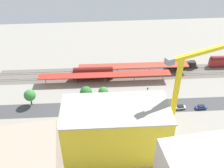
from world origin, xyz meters
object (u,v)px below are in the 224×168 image
at_px(parked_car_4, 121,111).
at_px(street_tree_1, 30,95).
at_px(construction_building, 115,130).
at_px(box_truck_0, 100,121).
at_px(freight_coach_far, 93,72).
at_px(street_tree_0, 86,93).
at_px(platform_canopy_near, 105,75).
at_px(locomotive, 183,65).
at_px(parked_car_3, 142,110).
at_px(parked_car_5, 101,112).
at_px(street_tree_2, 103,92).
at_px(parked_car_1, 180,107).
at_px(tower_crane, 182,89).
at_px(parked_car_0, 201,107).
at_px(platform_canopy_far, 134,66).
at_px(traffic_light, 147,91).
at_px(parked_car_2, 161,109).

bearing_deg(parked_car_4, street_tree_1, -13.29).
xyz_separation_m(construction_building, box_truck_0, (4.75, -12.70, -7.09)).
height_order(freight_coach_far, parked_car_4, freight_coach_far).
bearing_deg(box_truck_0, street_tree_0, -70.51).
distance_m(parked_car_4, street_tree_1, 38.32).
xyz_separation_m(platform_canopy_near, locomotive, (-40.99, -9.80, -2.18)).
relative_size(construction_building, street_tree_1, 4.54).
bearing_deg(parked_car_3, freight_coach_far, -55.12).
xyz_separation_m(parked_car_5, street_tree_2, (-1.55, -7.19, 4.60)).
bearing_deg(construction_building, street_tree_1, -38.26).
bearing_deg(parked_car_3, construction_building, 55.42).
height_order(parked_car_1, street_tree_2, street_tree_2).
height_order(freight_coach_far, tower_crane, tower_crane).
bearing_deg(street_tree_2, box_truck_0, 80.27).
bearing_deg(parked_car_0, parked_car_3, -0.31).
bearing_deg(parked_car_3, platform_canopy_near, -59.79).
bearing_deg(street_tree_0, street_tree_1, -2.21).
bearing_deg(parked_car_3, parked_car_4, 0.06).
relative_size(platform_canopy_far, parked_car_3, 12.56).
xyz_separation_m(parked_car_4, parked_car_5, (8.20, -0.68, -0.03)).
xyz_separation_m(tower_crane, traffic_light, (5.94, -21.15, -15.83)).
distance_m(freight_coach_far, parked_car_0, 51.65).
xyz_separation_m(locomotive, parked_car_0, (2.78, 33.21, -1.20)).
distance_m(platform_canopy_near, street_tree_1, 35.19).
xyz_separation_m(box_truck_0, street_tree_1, (28.08, -14.58, 3.10)).
distance_m(platform_canopy_far, parked_car_1, 33.59).
distance_m(parked_car_0, parked_car_3, 24.66).
height_order(tower_crane, street_tree_2, tower_crane).
distance_m(locomotive, construction_building, 65.80).
relative_size(parked_car_4, street_tree_0, 0.60).
distance_m(platform_canopy_far, street_tree_2, 28.07).
bearing_deg(street_tree_1, locomotive, -161.58).
xyz_separation_m(platform_canopy_near, tower_crane, (-23.14, 36.19, 15.76)).
height_order(freight_coach_far, parked_car_0, freight_coach_far).
bearing_deg(street_tree_2, traffic_light, -178.85).
xyz_separation_m(street_tree_1, street_tree_2, (-30.43, 0.89, 0.49)).
distance_m(freight_coach_far, parked_car_3, 33.36).
distance_m(parked_car_4, box_truck_0, 10.76).
distance_m(freight_coach_far, parked_car_5, 26.83).
xyz_separation_m(platform_canopy_near, parked_car_1, (-29.70, 22.65, -3.40)).
bearing_deg(street_tree_2, parked_car_5, 77.86).
bearing_deg(street_tree_1, construction_building, 140.26).
distance_m(parked_car_3, box_truck_0, 18.50).
xyz_separation_m(platform_canopy_near, platform_canopy_far, (-14.84, -7.29, -0.11)).
distance_m(box_truck_0, street_tree_2, 14.35).
relative_size(parked_car_3, tower_crane, 0.13).
distance_m(parked_car_1, construction_building, 35.63).
height_order(platform_canopy_far, locomotive, locomotive).
bearing_deg(construction_building, platform_canopy_far, -104.50).
height_order(parked_car_2, construction_building, construction_building).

